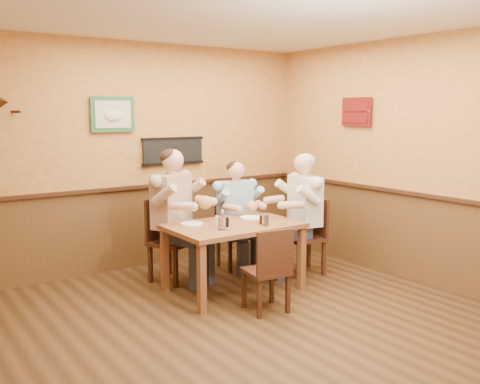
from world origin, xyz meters
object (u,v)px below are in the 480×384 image
Objects in this scene: diner_tan_shirt at (172,223)px; cola_tumbler at (263,219)px; dining_table at (234,232)px; pepper_shaker at (227,222)px; chair_back_right at (235,235)px; chair_right_end at (304,236)px; water_glass_left at (222,224)px; diner_white_elder at (305,220)px; water_glass_mid at (265,220)px; hot_sauce_bottle at (222,219)px; chair_near_side at (266,269)px; diner_blue_polo at (235,220)px; salt_shaker at (217,220)px; chair_back_left at (172,240)px.

diner_tan_shirt is 1.09m from cola_tumbler.
pepper_shaker reaches higher than dining_table.
chair_right_end reaches higher than chair_back_right.
chair_right_end is 9.07× the size of pepper_shaker.
chair_back_right is 1.23m from water_glass_left.
diner_white_elder is 12.16× the size of water_glass_mid.
chair_right_end is at bearing 3.61° from hot_sauce_bottle.
dining_table is at bearing -119.95° from chair_back_right.
diner_tan_shirt is at bearing -68.42° from chair_near_side.
pepper_shaker is at bearing -148.20° from dining_table.
hot_sauce_bottle is (-0.40, 0.23, 0.03)m from water_glass_mid.
water_glass_mid is (0.49, -0.09, -0.01)m from water_glass_left.
diner_blue_polo reaches higher than water_glass_mid.
diner_white_elder reaches higher than chair_back_right.
dining_table is 15.30× the size of salt_shaker.
diner_tan_shirt reaches higher than cola_tumbler.
water_glass_mid is at bearing -41.48° from salt_shaker.
dining_table is at bearing -85.30° from diner_tan_shirt.
hot_sauce_bottle is at bearing 110.53° from pepper_shaker.
water_glass_mid reaches higher than dining_table.
dining_table is 0.22m from pepper_shaker.
diner_white_elder is 13.60× the size of cola_tumbler.
dining_table is 0.24m from hot_sauce_bottle.
diner_white_elder reaches higher than chair_back_left.
chair_near_side is 8.36× the size of pepper_shaker.
hot_sauce_bottle is 1.77× the size of salt_shaker.
water_glass_left is (0.13, -0.85, 0.33)m from chair_back_left.
water_glass_left is (-0.26, -0.16, 0.15)m from dining_table.
dining_table is 0.34m from water_glass_left.
cola_tumbler is at bearing -63.23° from diner_white_elder.
dining_table is 8.67× the size of hot_sauce_bottle.
salt_shaker is at bearing -93.75° from chair_back_left.
chair_near_side is at bearing -70.62° from water_glass_left.
diner_tan_shirt is at bearing 123.45° from water_glass_mid.
diner_white_elder is 1.25m from hot_sauce_bottle.
chair_back_left is at bearing 107.52° from pepper_shaker.
chair_back_left is at bearing 126.59° from cola_tumbler.
diner_tan_shirt is 12.80× the size of water_glass_mid.
diner_white_elder is (0.00, 0.00, 0.20)m from chair_right_end.
pepper_shaker is (0.11, 0.07, -0.01)m from water_glass_left.
chair_back_left is 1.14× the size of chair_near_side.
dining_table is 12.98× the size of water_glass_mid.
water_glass_mid is at bearing -10.86° from water_glass_left.
dining_table is 1.65× the size of chair_near_side.
hot_sauce_bottle is at bearing -97.63° from diner_tan_shirt.
diner_blue_polo is at bearing 50.76° from pepper_shaker.
water_glass_mid is (0.63, -0.95, 0.11)m from diner_tan_shirt.
dining_table is 14.52× the size of cola_tumbler.
salt_shaker is at bearing 138.52° from water_glass_mid.
chair_near_side and cola_tumbler have the same top height.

